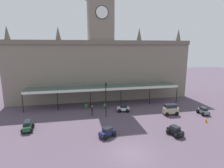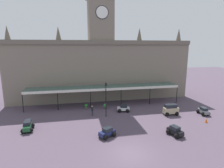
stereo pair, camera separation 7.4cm
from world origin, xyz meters
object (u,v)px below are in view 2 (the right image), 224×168
Objects in this scene: car_navy_sedan at (107,133)px; traffic_cone at (206,120)px; planter_forecourt_centre at (105,106)px; pedestrian_beside_cars at (92,110)px; car_grey_sedan at (203,111)px; car_green_estate at (28,126)px; car_white_sedan at (123,109)px; planter_near_kerb at (86,106)px; car_black_sedan at (175,132)px; victorian_lamppost at (106,96)px; car_beige_van at (171,110)px.

traffic_cone is (14.96, 1.43, -0.18)m from car_navy_sedan.
pedestrian_beside_cars is at bearing -132.45° from planter_forecourt_centre.
car_navy_sedan is at bearing -165.10° from car_grey_sedan.
car_navy_sedan is 0.97× the size of car_green_estate.
planter_near_kerb is (-6.15, 2.60, -0.01)m from car_white_sedan.
planter_near_kerb is (-0.77, 3.40, -0.42)m from pedestrian_beside_cars.
car_white_sedan reaches higher than planter_forecourt_centre.
victorian_lamppost is at bearing 133.19° from car_black_sedan.
car_green_estate is (-10.03, 3.85, 0.06)m from car_navy_sedan.
car_navy_sedan reaches higher than planter_forecourt_centre.
victorian_lamppost is 15.26m from traffic_cone.
planter_near_kerb is at bearing 130.28° from car_black_sedan.
car_navy_sedan is 1.01× the size of car_black_sedan.
car_black_sedan is 2.31× the size of planter_forecourt_centre.
traffic_cone is (-1.79, -3.03, -0.18)m from car_grey_sedan.
car_green_estate reaches higher than car_grey_sedan.
pedestrian_beside_cars reaches higher than car_grey_sedan.
car_navy_sedan is at bearing -97.68° from planter_forecourt_centre.
car_navy_sedan is 8.49m from car_black_sedan.
pedestrian_beside_cars is (-1.14, 7.48, 0.41)m from car_navy_sedan.
planter_forecourt_centre is at bearing 145.62° from car_white_sedan.
car_navy_sedan is 11.04m from planter_near_kerb.
car_grey_sedan is 2.19× the size of planter_forecourt_centre.
pedestrian_beside_cars is at bearing 159.40° from traffic_cone.
car_grey_sedan is at bearing -20.62° from planter_forecourt_centre.
car_green_estate reaches higher than car_black_sedan.
car_black_sedan reaches higher than traffic_cone.
car_navy_sedan is 10.74m from car_green_estate.
planter_forecourt_centre reaches higher than traffic_cone.
car_beige_van is 7.28m from car_black_sedan.
planter_forecourt_centre is at bearing 147.03° from traffic_cone.
car_green_estate is 2.41× the size of planter_forecourt_centre.
pedestrian_beside_cars is (-5.38, -0.80, 0.41)m from car_white_sedan.
victorian_lamppost is (2.10, -0.85, 2.51)m from pedestrian_beside_cars.
car_white_sedan is at bearing -22.87° from planter_near_kerb.
car_black_sedan is (4.15, -9.57, 0.00)m from car_white_sedan.
planter_near_kerb reaches higher than traffic_cone.
car_grey_sedan is at bearing -7.85° from victorian_lamppost.
car_grey_sedan is 0.86× the size of car_beige_van.
car_white_sedan is 12.73m from traffic_cone.
car_white_sedan is 14.95m from car_green_estate.
pedestrian_beside_cars reaches higher than car_white_sedan.
car_navy_sedan is 1.35× the size of pedestrian_beside_cars.
car_beige_van reaches higher than car_white_sedan.
car_beige_van is 2.53× the size of planter_forecourt_centre.
pedestrian_beside_cars is at bearing -171.53° from car_white_sedan.
car_beige_van is at bearing -22.35° from car_white_sedan.
car_navy_sedan is 2.34× the size of planter_forecourt_centre.
planter_forecourt_centre is at bearing 29.25° from car_green_estate.
car_beige_van is 14.42m from planter_near_kerb.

